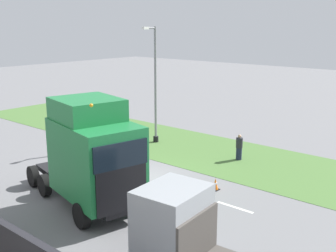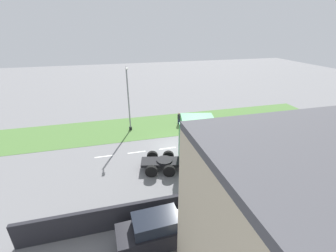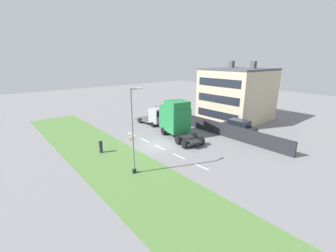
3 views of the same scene
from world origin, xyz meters
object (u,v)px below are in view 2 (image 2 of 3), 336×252
lorry_cab (200,144)px  parked_car (158,231)px  lamp_post (129,103)px  traffic_cone_lead (204,136)px  pedestrian (179,119)px  flatbed_truck (265,152)px

lorry_cab → parked_car: bearing=-25.0°
lorry_cab → lamp_post: size_ratio=1.02×
lorry_cab → traffic_cone_lead: size_ratio=13.40×
lorry_cab → lamp_post: bearing=-138.9°
traffic_cone_lead → lorry_cab: bearing=-27.6°
lorry_cab → lamp_post: (-9.58, -5.13, 1.09)m
traffic_cone_lead → pedestrian: bearing=-161.8°
lamp_post → pedestrian: bearing=93.5°
flatbed_truck → parked_car: flatbed_truck is taller
flatbed_truck → traffic_cone_lead: 7.13m
flatbed_truck → traffic_cone_lead: (-6.35, -3.04, -1.16)m
lamp_post → traffic_cone_lead: 9.55m
parked_car → pedestrian: bearing=156.5°
pedestrian → traffic_cone_lead: bearing=18.2°
parked_car → lamp_post: (-16.25, 0.06, 2.48)m
parked_car → pedestrian: 17.80m
parked_car → pedestrian: (-16.63, 6.35, -0.29)m
lorry_cab → pedestrian: bearing=-173.7°
lamp_post → parked_car: bearing=-0.2°
parked_car → lamp_post: lamp_post is taller
traffic_cone_lead → flatbed_truck: bearing=25.6°
parked_car → traffic_cone_lead: bearing=143.7°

